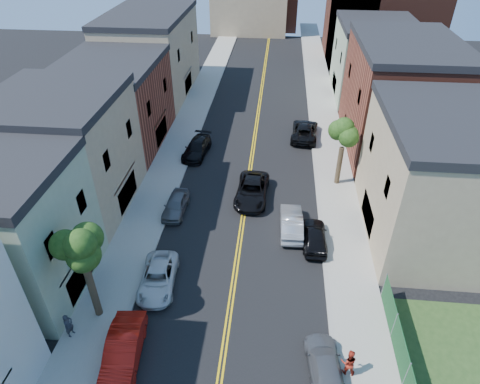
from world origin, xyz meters
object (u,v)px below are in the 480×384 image
(red_sedan, at_px, (123,351))
(dark_car_right_far, at_px, (305,131))
(black_car_left, at_px, (197,148))
(black_suv_lane, at_px, (252,190))
(pedestrian_right, at_px, (349,362))
(grey_car_right, at_px, (325,366))
(white_pickup, at_px, (158,278))
(grey_car_left, at_px, (176,205))
(silver_car_right, at_px, (291,222))
(pedestrian_left, at_px, (69,325))
(black_car_right, at_px, (315,236))

(red_sedan, distance_m, dark_car_right_far, 29.58)
(black_car_left, distance_m, dark_car_right_far, 11.78)
(black_suv_lane, distance_m, pedestrian_right, 16.76)
(black_car_left, height_order, grey_car_right, black_car_left)
(white_pickup, xyz_separation_m, black_car_left, (-0.61, 17.33, 0.07))
(red_sedan, relative_size, black_car_left, 0.98)
(white_pickup, height_order, grey_car_right, white_pickup)
(dark_car_right_far, bearing_deg, white_pickup, 70.23)
(white_pickup, bearing_deg, black_suv_lane, 57.57)
(grey_car_left, xyz_separation_m, silver_car_right, (9.30, -1.48, 0.07))
(pedestrian_right, bearing_deg, pedestrian_left, 2.86)
(silver_car_right, height_order, pedestrian_left, pedestrian_left)
(grey_car_right, xyz_separation_m, black_car_right, (0.00, 10.29, 0.10))
(black_suv_lane, bearing_deg, black_car_left, 133.39)
(black_car_right, relative_size, pedestrian_left, 2.63)
(grey_car_right, relative_size, dark_car_right_far, 0.76)
(white_pickup, distance_m, black_car_left, 17.34)
(grey_car_right, bearing_deg, white_pickup, -32.66)
(grey_car_right, xyz_separation_m, black_suv_lane, (-5.00, 15.65, 0.15))
(grey_car_left, height_order, grey_car_right, grey_car_left)
(silver_car_right, distance_m, pedestrian_left, 16.66)
(black_suv_lane, distance_m, pedestrian_left, 17.48)
(black_car_right, bearing_deg, grey_car_left, -14.86)
(black_suv_lane, bearing_deg, black_car_right, -44.45)
(pedestrian_left, bearing_deg, dark_car_right_far, -12.33)
(black_car_left, height_order, silver_car_right, silver_car_right)
(black_suv_lane, bearing_deg, red_sedan, -107.60)
(pedestrian_left, bearing_deg, silver_car_right, -33.78)
(red_sedan, height_order, black_car_right, red_sedan)
(grey_car_left, bearing_deg, red_sedan, -87.48)
(pedestrian_right, bearing_deg, silver_car_right, -70.03)
(dark_car_right_far, distance_m, black_suv_lane, 12.62)
(black_car_left, relative_size, black_suv_lane, 0.90)
(white_pickup, xyz_separation_m, black_suv_lane, (5.39, 10.39, 0.12))
(red_sedan, height_order, grey_car_left, red_sedan)
(red_sedan, xyz_separation_m, black_car_left, (-0.16, 22.86, -0.08))
(black_car_right, bearing_deg, black_car_left, -48.37)
(white_pickup, height_order, black_car_right, black_car_right)
(grey_car_left, relative_size, pedestrian_right, 2.35)
(silver_car_right, bearing_deg, grey_car_right, 96.72)
(white_pickup, height_order, pedestrian_right, pedestrian_right)
(black_suv_lane, height_order, pedestrian_right, pedestrian_right)
(silver_car_right, xyz_separation_m, pedestrian_right, (2.90, -11.61, 0.26))
(red_sedan, distance_m, black_car_left, 22.86)
(red_sedan, xyz_separation_m, black_suv_lane, (5.84, 15.93, -0.04))
(pedestrian_left, bearing_deg, white_pickup, -26.91)
(black_car_right, relative_size, black_suv_lane, 0.77)
(grey_car_left, xyz_separation_m, black_car_left, (0.00, 9.41, 0.03))
(dark_car_right_far, bearing_deg, grey_car_right, 95.44)
(grey_car_right, bearing_deg, black_car_right, -95.83)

